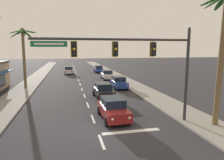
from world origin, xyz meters
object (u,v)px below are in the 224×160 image
object	(u,v)px
traffic_signal_mast	(140,56)
sedan_oncoming_far	(69,70)
sedan_lead_at_stop_bar	(113,108)
palm_right_nearest	(223,35)
sedan_third_in_queue	(103,90)
sedan_parked_far_kerb	(99,69)
sedan_parked_nearest_kerb	(119,82)
palm_left_second	(23,46)
sedan_parked_mid_kerb	(107,75)

from	to	relation	value
traffic_signal_mast	sedan_oncoming_far	size ratio (longest dim) A/B	2.46
sedan_lead_at_stop_bar	palm_right_nearest	world-z (taller)	palm_right_nearest
sedan_third_in_queue	sedan_parked_far_kerb	world-z (taller)	same
palm_right_nearest	traffic_signal_mast	bearing A→B (deg)	166.74
sedan_parked_nearest_kerb	palm_left_second	distance (m)	13.85
sedan_lead_at_stop_bar	sedan_parked_mid_kerb	distance (m)	21.37
sedan_third_in_queue	palm_right_nearest	distance (m)	13.26
sedan_parked_mid_kerb	sedan_parked_far_kerb	size ratio (longest dim) A/B	1.00
sedan_lead_at_stop_bar	sedan_parked_mid_kerb	size ratio (longest dim) A/B	1.00
sedan_parked_nearest_kerb	sedan_parked_far_kerb	world-z (taller)	same
traffic_signal_mast	sedan_oncoming_far	bearing A→B (deg)	98.15
sedan_parked_nearest_kerb	sedan_oncoming_far	bearing A→B (deg)	110.32
sedan_parked_far_kerb	traffic_signal_mast	bearing A→B (deg)	-93.90
sedan_third_in_queue	sedan_parked_nearest_kerb	world-z (taller)	same
sedan_parked_nearest_kerb	palm_right_nearest	bearing A→B (deg)	-77.81
palm_left_second	palm_right_nearest	world-z (taller)	palm_right_nearest
sedan_parked_nearest_kerb	palm_right_nearest	xyz separation A→B (m)	(3.31, -15.34, 5.54)
sedan_parked_nearest_kerb	sedan_parked_far_kerb	xyz separation A→B (m)	(0.17, 19.92, 0.00)
sedan_lead_at_stop_bar	sedan_parked_nearest_kerb	xyz separation A→B (m)	(3.61, 12.24, 0.00)
sedan_lead_at_stop_bar	sedan_third_in_queue	distance (m)	7.08
sedan_parked_nearest_kerb	sedan_parked_far_kerb	distance (m)	19.92
sedan_oncoming_far	palm_right_nearest	bearing A→B (deg)	-73.30
sedan_oncoming_far	sedan_parked_far_kerb	size ratio (longest dim) A/B	0.99
sedan_third_in_queue	sedan_oncoming_far	bearing A→B (deg)	98.79
traffic_signal_mast	sedan_parked_nearest_kerb	xyz separation A→B (m)	(2.15, 14.06, -4.14)
sedan_third_in_queue	sedan_oncoming_far	xyz separation A→B (m)	(-3.64, 23.52, 0.00)
traffic_signal_mast	sedan_parked_mid_kerb	distance (m)	23.34
traffic_signal_mast	sedan_third_in_queue	xyz separation A→B (m)	(-1.01, 8.88, -4.14)
sedan_parked_nearest_kerb	sedan_parked_mid_kerb	xyz separation A→B (m)	(0.04, 8.81, 0.00)
sedan_third_in_queue	sedan_parked_mid_kerb	distance (m)	14.35
sedan_third_in_queue	sedan_parked_nearest_kerb	distance (m)	6.06
sedan_third_in_queue	sedan_parked_mid_kerb	size ratio (longest dim) A/B	1.01
sedan_parked_nearest_kerb	palm_left_second	bearing A→B (deg)	170.42
traffic_signal_mast	palm_right_nearest	size ratio (longest dim) A/B	1.18
traffic_signal_mast	sedan_lead_at_stop_bar	distance (m)	4.75
sedan_parked_mid_kerb	sedan_third_in_queue	bearing A→B (deg)	-102.88
sedan_parked_far_kerb	palm_right_nearest	bearing A→B (deg)	-84.90
sedan_third_in_queue	sedan_oncoming_far	size ratio (longest dim) A/B	1.01
sedan_lead_at_stop_bar	palm_left_second	bearing A→B (deg)	122.37
sedan_lead_at_stop_bar	sedan_parked_nearest_kerb	distance (m)	12.76
sedan_third_in_queue	palm_right_nearest	bearing A→B (deg)	-57.53
sedan_oncoming_far	sedan_parked_nearest_kerb	bearing A→B (deg)	-69.68
sedan_parked_nearest_kerb	palm_right_nearest	world-z (taller)	palm_right_nearest
traffic_signal_mast	palm_right_nearest	distance (m)	5.79
traffic_signal_mast	sedan_third_in_queue	size ratio (longest dim) A/B	2.43
sedan_oncoming_far	sedan_parked_mid_kerb	bearing A→B (deg)	-54.37
palm_left_second	palm_right_nearest	distance (m)	23.75
sedan_third_in_queue	sedan_oncoming_far	world-z (taller)	same
traffic_signal_mast	sedan_parked_nearest_kerb	bearing A→B (deg)	81.31
sedan_parked_nearest_kerb	palm_left_second	size ratio (longest dim) A/B	0.54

